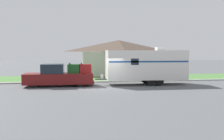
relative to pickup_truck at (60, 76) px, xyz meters
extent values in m
plane|color=#515456|center=(4.28, -1.56, -0.91)|extent=(120.00, 120.00, 0.00)
cube|color=beige|center=(4.28, 2.19, -0.84)|extent=(80.00, 0.30, 0.14)
cube|color=#477538|center=(4.28, 5.84, -0.90)|extent=(80.00, 7.00, 0.03)
cube|color=#B2B2A8|center=(7.09, 11.00, 0.62)|extent=(9.76, 6.93, 3.07)
pyramid|color=#4C3D33|center=(7.09, 11.00, 2.93)|extent=(10.54, 7.48, 1.55)
cube|color=#4C3828|center=(7.09, 7.56, 0.14)|extent=(1.00, 0.06, 2.10)
cylinder|color=black|center=(-2.13, -0.80, -0.51)|extent=(0.81, 0.28, 0.81)
cylinder|color=black|center=(-2.13, 0.80, -0.51)|extent=(0.81, 0.28, 0.81)
cylinder|color=black|center=(1.86, -0.80, -0.51)|extent=(0.81, 0.28, 0.81)
cylinder|color=black|center=(1.86, 0.80, -0.51)|extent=(0.81, 0.28, 0.81)
cube|color=maroon|center=(-1.25, 0.00, -0.22)|extent=(3.68, 1.96, 0.93)
cube|color=#19232D|center=(-0.59, 0.00, 0.66)|extent=(1.92, 1.80, 0.84)
cube|color=maroon|center=(1.77, 0.00, -0.22)|extent=(2.36, 1.96, 0.93)
cube|color=#333333|center=(3.00, 0.00, -0.57)|extent=(0.12, 1.76, 0.20)
cube|color=#194C1E|center=(1.25, 0.00, 0.64)|extent=(1.08, 0.82, 0.80)
cube|color=black|center=(0.90, 0.00, 1.12)|extent=(0.10, 0.91, 0.08)
cube|color=maroon|center=(2.28, 0.00, 0.64)|extent=(1.08, 0.82, 0.80)
cube|color=black|center=(1.94, 0.00, 1.12)|extent=(0.10, 0.91, 0.08)
cylinder|color=black|center=(8.14, -0.99, -0.54)|extent=(0.74, 0.22, 0.74)
cylinder|color=black|center=(8.14, 0.99, -0.54)|extent=(0.74, 0.22, 0.74)
cylinder|color=black|center=(8.95, -0.99, -0.54)|extent=(0.74, 0.22, 0.74)
cylinder|color=black|center=(8.95, 0.99, -0.54)|extent=(0.74, 0.22, 0.74)
cube|color=silver|center=(7.95, 0.00, 0.95)|extent=(7.41, 2.27, 2.70)
cube|color=navy|center=(7.95, -1.14, 1.29)|extent=(7.26, 0.01, 0.14)
cube|color=#383838|center=(3.72, 0.00, -0.35)|extent=(1.05, 0.12, 0.10)
cylinder|color=silver|center=(3.77, 0.00, -0.12)|extent=(0.28, 0.28, 0.36)
cube|color=silver|center=(9.29, 0.00, 2.44)|extent=(0.80, 0.68, 0.28)
cube|color=#19232D|center=(6.62, -1.14, 1.29)|extent=(0.70, 0.01, 0.56)
cylinder|color=brown|center=(12.74, 3.24, -0.35)|extent=(0.09, 0.09, 1.12)
cube|color=black|center=(12.74, 3.24, 0.32)|extent=(0.48, 0.20, 0.22)
camera|label=1|loc=(1.72, -22.64, 2.24)|focal=40.00mm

